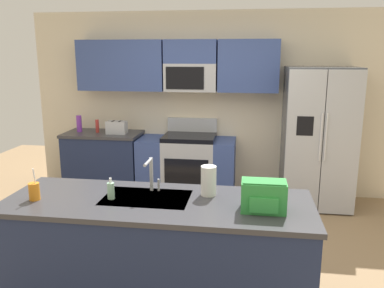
% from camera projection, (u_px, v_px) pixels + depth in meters
% --- Properties ---
extents(ground_plane, '(9.00, 9.00, 0.00)m').
position_uv_depth(ground_plane, '(186.00, 259.00, 3.96)').
color(ground_plane, '#997A56').
rests_on(ground_plane, ground).
extents(kitchen_wall_unit, '(5.20, 0.43, 2.60)m').
position_uv_depth(kitchen_wall_unit, '(200.00, 92.00, 5.66)').
color(kitchen_wall_unit, beige).
rests_on(kitchen_wall_unit, ground).
extents(back_counter, '(1.10, 0.63, 0.90)m').
position_uv_depth(back_counter, '(104.00, 162.00, 5.81)').
color(back_counter, '#1E2A4D').
rests_on(back_counter, ground).
extents(range_oven, '(1.36, 0.61, 1.10)m').
position_uv_depth(range_oven, '(187.00, 166.00, 5.64)').
color(range_oven, '#B7BABF').
rests_on(range_oven, ground).
extents(refrigerator, '(0.90, 0.76, 1.85)m').
position_uv_depth(refrigerator, '(318.00, 138.00, 5.21)').
color(refrigerator, '#4C4F54').
rests_on(refrigerator, ground).
extents(island_counter, '(2.40, 0.85, 0.90)m').
position_uv_depth(island_counter, '(158.00, 253.00, 3.17)').
color(island_counter, '#1E2A4D').
rests_on(island_counter, ground).
extents(toaster, '(0.28, 0.16, 0.18)m').
position_uv_depth(toaster, '(117.00, 127.00, 5.61)').
color(toaster, '#B7BABF').
rests_on(toaster, back_counter).
extents(pepper_mill, '(0.05, 0.05, 0.19)m').
position_uv_depth(pepper_mill, '(97.00, 126.00, 5.70)').
color(pepper_mill, '#B2332D').
rests_on(pepper_mill, back_counter).
extents(bottle_purple, '(0.07, 0.07, 0.24)m').
position_uv_depth(bottle_purple, '(79.00, 124.00, 5.75)').
color(bottle_purple, purple).
rests_on(bottle_purple, back_counter).
extents(sink_faucet, '(0.09, 0.21, 0.28)m').
position_uv_depth(sink_faucet, '(151.00, 172.00, 3.23)').
color(sink_faucet, '#B7BABF').
rests_on(sink_faucet, island_counter).
extents(drink_cup_orange, '(0.08, 0.08, 0.26)m').
position_uv_depth(drink_cup_orange, '(34.00, 191.00, 3.06)').
color(drink_cup_orange, orange).
rests_on(drink_cup_orange, island_counter).
extents(soap_dispenser, '(0.06, 0.06, 0.17)m').
position_uv_depth(soap_dispenser, '(111.00, 190.00, 3.09)').
color(soap_dispenser, '#A5D8B2').
rests_on(soap_dispenser, island_counter).
extents(paper_towel_roll, '(0.12, 0.12, 0.24)m').
position_uv_depth(paper_towel_roll, '(209.00, 181.00, 3.16)').
color(paper_towel_roll, white).
rests_on(paper_towel_roll, island_counter).
extents(backpack, '(0.32, 0.22, 0.23)m').
position_uv_depth(backpack, '(264.00, 195.00, 2.84)').
color(backpack, green).
rests_on(backpack, island_counter).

